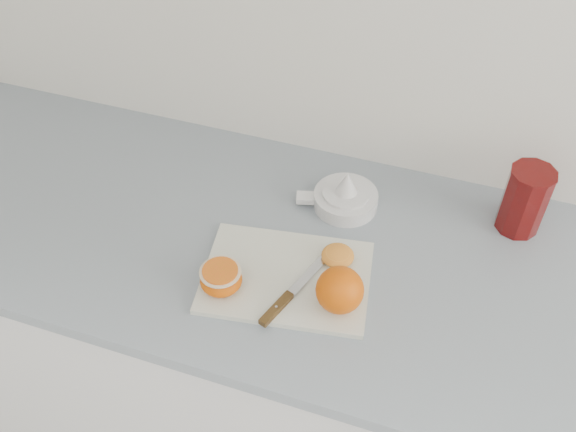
% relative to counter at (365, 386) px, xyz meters
% --- Properties ---
extents(counter, '(2.48, 0.64, 0.89)m').
position_rel_counter_xyz_m(counter, '(0.00, 0.00, 0.00)').
color(counter, white).
rests_on(counter, ground).
extents(cutting_board, '(0.34, 0.27, 0.01)m').
position_rel_counter_xyz_m(cutting_board, '(-0.17, -0.09, 0.45)').
color(cutting_board, silver).
rests_on(cutting_board, counter).
extents(whole_orange, '(0.09, 0.09, 0.09)m').
position_rel_counter_xyz_m(whole_orange, '(-0.06, -0.12, 0.50)').
color(whole_orange, '#E3460C').
rests_on(whole_orange, cutting_board).
extents(half_orange, '(0.08, 0.08, 0.05)m').
position_rel_counter_xyz_m(half_orange, '(-0.27, -0.15, 0.48)').
color(half_orange, '#E3460C').
rests_on(half_orange, cutting_board).
extents(squeezed_shell, '(0.06, 0.06, 0.03)m').
position_rel_counter_xyz_m(squeezed_shell, '(-0.09, -0.02, 0.47)').
color(squeezed_shell, orange).
rests_on(squeezed_shell, cutting_board).
extents(paring_knife, '(0.08, 0.19, 0.01)m').
position_rel_counter_xyz_m(paring_knife, '(-0.15, -0.16, 0.46)').
color(paring_knife, '#4E3111').
rests_on(paring_knife, cutting_board).
extents(citrus_juicer, '(0.17, 0.13, 0.09)m').
position_rel_counter_xyz_m(citrus_juicer, '(-0.12, 0.14, 0.47)').
color(citrus_juicer, white).
rests_on(citrus_juicer, counter).
extents(red_tumbler, '(0.09, 0.09, 0.15)m').
position_rel_counter_xyz_m(red_tumbler, '(0.23, 0.19, 0.51)').
color(red_tumbler, '#5C0C0C').
rests_on(red_tumbler, counter).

